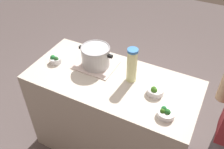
# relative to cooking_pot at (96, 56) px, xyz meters

# --- Properties ---
(ground_plane) EXTENTS (8.00, 8.00, 0.00)m
(ground_plane) POSITION_rel_cooking_pot_xyz_m (0.20, -0.10, -1.01)
(ground_plane) COLOR #574C4B
(counter_slab) EXTENTS (1.40, 0.65, 0.91)m
(counter_slab) POSITION_rel_cooking_pot_xyz_m (0.20, -0.10, -0.55)
(counter_slab) COLOR beige
(counter_slab) RESTS_ON ground_plane
(dish_cloth) EXTENTS (0.34, 0.28, 0.01)m
(dish_cloth) POSITION_rel_cooking_pot_xyz_m (-0.00, -0.00, -0.10)
(dish_cloth) COLOR beige
(dish_cloth) RESTS_ON counter_slab
(cooking_pot) EXTENTS (0.31, 0.24, 0.18)m
(cooking_pot) POSITION_rel_cooking_pot_xyz_m (0.00, 0.00, 0.00)
(cooking_pot) COLOR #B7B7BC
(cooking_pot) RESTS_ON dish_cloth
(lemonade_pitcher) EXTENTS (0.08, 0.08, 0.29)m
(lemonade_pitcher) POSITION_rel_cooking_pot_xyz_m (0.34, -0.03, 0.05)
(lemonade_pitcher) COLOR beige
(lemonade_pitcher) RESTS_ON counter_slab
(broccoli_bowl_front) EXTENTS (0.10, 0.10, 0.07)m
(broccoli_bowl_front) POSITION_rel_cooking_pot_xyz_m (-0.33, -0.12, -0.07)
(broccoli_bowl_front) COLOR silver
(broccoli_bowl_front) RESTS_ON counter_slab
(broccoli_bowl_center) EXTENTS (0.12, 0.12, 0.07)m
(broccoli_bowl_center) POSITION_rel_cooking_pot_xyz_m (0.70, -0.27, -0.07)
(broccoli_bowl_center) COLOR silver
(broccoli_bowl_center) RESTS_ON counter_slab
(broccoli_bowl_back) EXTENTS (0.13, 0.13, 0.08)m
(broccoli_bowl_back) POSITION_rel_cooking_pot_xyz_m (0.56, -0.10, -0.07)
(broccoli_bowl_back) COLOR silver
(broccoli_bowl_back) RESTS_ON counter_slab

